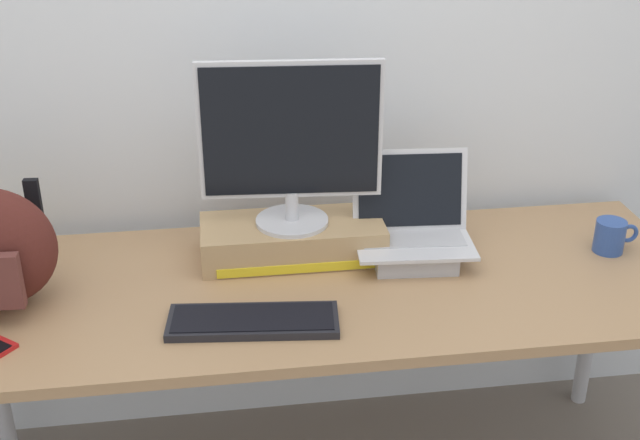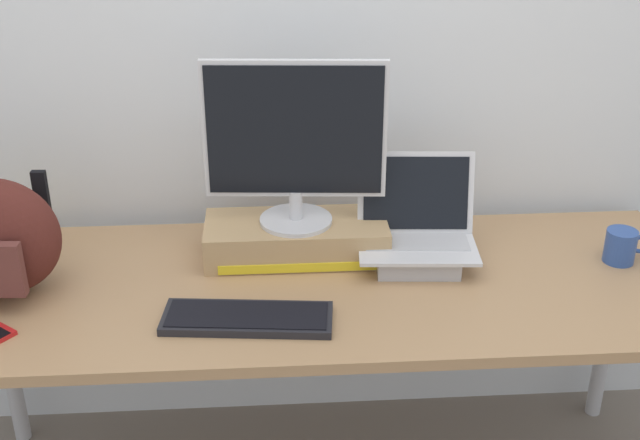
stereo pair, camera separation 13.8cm
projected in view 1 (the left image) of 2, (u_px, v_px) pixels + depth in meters
The scene contains 8 objects.
back_wall at pixel (297, 28), 2.34m from camera, with size 7.00×0.10×2.60m, color silver.
desk at pixel (320, 302), 2.20m from camera, with size 2.04×0.74×0.74m.
toner_box_yellow at pixel (292, 239), 2.28m from camera, with size 0.50×0.22×0.10m.
desktop_monitor at pixel (291, 143), 2.15m from camera, with size 0.48×0.20×0.45m.
open_laptop at pixel (412, 239), 2.26m from camera, with size 0.33×0.25×0.29m.
external_keyboard at pixel (253, 321), 1.98m from camera, with size 0.42×0.18×0.02m.
coffee_mug at pixel (611, 236), 2.30m from camera, with size 0.13×0.08×0.09m.
plush_toy at pixel (1, 238), 2.27m from camera, with size 0.11×0.11×0.11m.
Camera 1 is at (-0.26, -1.86, 1.83)m, focal length 46.16 mm.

